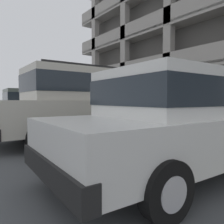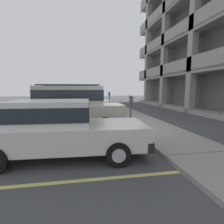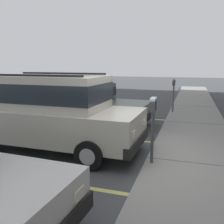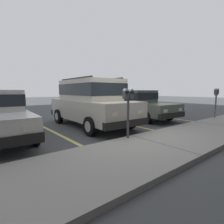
{
  "view_description": "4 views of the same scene",
  "coord_description": "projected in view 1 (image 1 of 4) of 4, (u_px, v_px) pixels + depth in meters",
  "views": [
    {
      "loc": [
        5.34,
        -5.37,
        1.13
      ],
      "look_at": [
        -0.33,
        -1.18,
        0.75
      ],
      "focal_mm": 35.0,
      "sensor_mm": 36.0,
      "label": 1
    },
    {
      "loc": [
        8.06,
        -1.91,
        1.83
      ],
      "look_at": [
        0.05,
        -0.5,
        0.76
      ],
      "focal_mm": 28.0,
      "sensor_mm": 36.0,
      "label": 2
    },
    {
      "loc": [
        5.51,
        1.09,
        2.27
      ],
      "look_at": [
        0.19,
        -0.6,
        1.19
      ],
      "focal_mm": 40.0,
      "sensor_mm": 36.0,
      "label": 3
    },
    {
      "loc": [
        3.82,
        4.03,
        1.51
      ],
      "look_at": [
        0.19,
        -0.52,
        0.81
      ],
      "focal_mm": 28.0,
      "sensor_mm": 36.0,
      "label": 4
    }
  ],
  "objects": [
    {
      "name": "ground_plane",
      "position": [
        145.0,
        134.0,
        7.54
      ],
      "size": [
        80.0,
        80.0,
        0.1
      ],
      "color": "#444749"
    },
    {
      "name": "sidewalk",
      "position": [
        169.0,
        128.0,
        8.3
      ],
      "size": [
        40.0,
        2.2,
        0.12
      ],
      "color": "gray",
      "rests_on": "ground_plane"
    },
    {
      "name": "parking_stall_lines",
      "position": [
        150.0,
        145.0,
        5.45
      ],
      "size": [
        12.64,
        4.8,
        0.01
      ],
      "color": "#DBD16B",
      "rests_on": "ground_plane"
    },
    {
      "name": "silver_suv",
      "position": [
        82.0,
        102.0,
        6.17
      ],
      "size": [
        2.09,
        4.82,
        2.03
      ],
      "rotation": [
        0.0,
        0.0,
        -0.02
      ],
      "color": "beige",
      "rests_on": "ground_plane"
    },
    {
      "name": "red_sedan",
      "position": [
        39.0,
        108.0,
        8.57
      ],
      "size": [
        2.04,
        4.58,
        1.54
      ],
      "rotation": [
        0.0,
        0.0,
        -0.06
      ],
      "color": "#5B665B",
      "rests_on": "ground_plane"
    },
    {
      "name": "dark_hatchback",
      "position": [
        182.0,
        120.0,
        3.35
      ],
      "size": [
        1.99,
        4.56,
        1.54
      ],
      "rotation": [
        0.0,
        0.0,
        -0.05
      ],
      "color": "silver",
      "rests_on": "ground_plane"
    },
    {
      "name": "parking_meter_near",
      "position": [
        158.0,
        98.0,
        7.46
      ],
      "size": [
        0.35,
        0.12,
        1.46
      ],
      "color": "#47474C",
      "rests_on": "sidewalk"
    },
    {
      "name": "parking_meter_far",
      "position": [
        75.0,
        98.0,
        12.48
      ],
      "size": [
        0.35,
        0.12,
        1.51
      ],
      "color": "#595B60",
      "rests_on": "sidewalk"
    }
  ]
}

